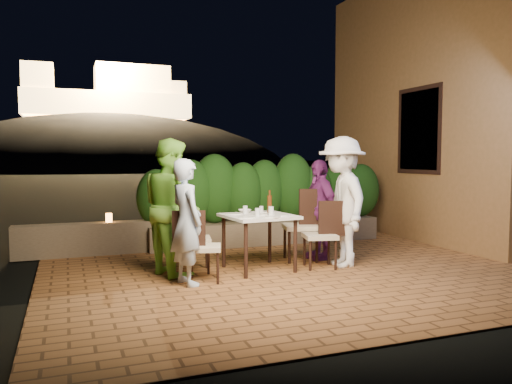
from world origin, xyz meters
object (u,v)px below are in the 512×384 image
chair_right_back (301,225)px  parapet_lamp (109,218)px  bowl (245,211)px  diner_purple (319,209)px  chair_right_front (320,234)px  diner_white (341,202)px  beer_bottle (270,202)px  diner_green (171,207)px  diner_blue (187,222)px  chair_left_front (204,246)px  dining_table (259,242)px  chair_left_back (194,238)px

chair_right_back → parapet_lamp: bearing=-16.0°
bowl → diner_purple: bearing=3.1°
bowl → chair_right_front: (0.93, -0.48, -0.31)m
bowl → diner_white: bearing=-20.7°
beer_bottle → chair_right_back: size_ratio=0.30×
diner_white → diner_green: bearing=-91.5°
chair_right_front → bowl: bearing=-13.7°
chair_right_front → diner_white: bearing=-166.1°
bowl → chair_right_front: chair_right_front is taller
diner_blue → parapet_lamp: (-0.72, 2.31, -0.18)m
bowl → chair_left_front: size_ratio=0.21×
diner_blue → diner_green: bearing=-8.3°
diner_white → bowl: bearing=-103.1°
chair_right_front → diner_purple: size_ratio=0.62×
chair_left_front → diner_purple: size_ratio=0.59×
dining_table → diner_white: (1.17, -0.17, 0.53)m
beer_bottle → bowl: 0.38m
bowl → chair_right_back: chair_right_back is taller
chair_left_back → diner_white: diner_white is taller
parapet_lamp → bowl: bearing=-43.1°
chair_right_back → diner_blue: 2.04m
dining_table → chair_left_back: (-0.84, 0.20, 0.08)m
dining_table → beer_bottle: beer_bottle is taller
dining_table → diner_purple: bearing=18.3°
chair_right_back → parapet_lamp: 3.02m
chair_right_back → diner_purple: (0.31, 0.02, 0.21)m
bowl → diner_green: size_ratio=0.10×
beer_bottle → diner_purple: bearing=16.2°
bowl → chair_left_front: 1.04m
diner_green → parapet_lamp: bearing=3.5°
dining_table → diner_white: diner_white is taller
diner_purple → diner_blue: bearing=-72.4°
parapet_lamp → chair_right_back: bearing=-30.9°
chair_left_front → chair_right_front: 1.69m
bowl → chair_right_front: size_ratio=0.20×
diner_blue → chair_left_back: bearing=-35.6°
chair_left_back → parapet_lamp: bearing=130.5°
beer_bottle → diner_white: 1.01m
diner_blue → diner_purple: diner_blue is taller
chair_right_back → diner_purple: size_ratio=0.71×
chair_left_front → parapet_lamp: chair_left_front is taller
chair_right_front → diner_blue: (-1.92, -0.23, 0.29)m
chair_right_back → beer_bottle: bearing=37.6°
beer_bottle → chair_left_front: 1.23m
beer_bottle → chair_right_front: (0.64, -0.28, -0.45)m
diner_blue → diner_green: size_ratio=0.85×
diner_white → diner_purple: bearing=-166.2°
chair_right_back → chair_left_back: bearing=20.3°
chair_left_front → dining_table: bearing=37.9°
diner_white → chair_right_back: bearing=-137.0°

